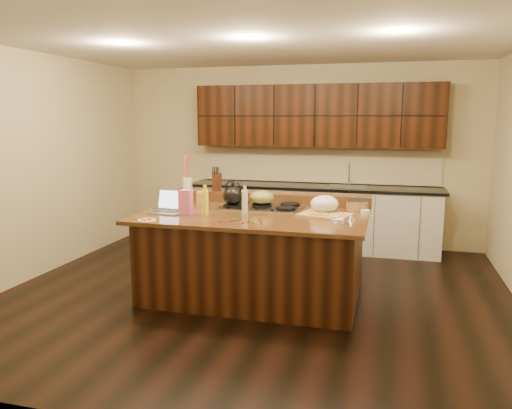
# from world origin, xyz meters

# --- Properties ---
(room) EXTENTS (5.52, 5.02, 2.72)m
(room) POSITION_xyz_m (0.00, 0.00, 1.35)
(room) COLOR black
(room) RESTS_ON ground
(island) EXTENTS (2.40, 1.60, 0.92)m
(island) POSITION_xyz_m (0.00, 0.00, 0.46)
(island) COLOR black
(island) RESTS_ON ground
(back_ledge) EXTENTS (2.40, 0.30, 0.12)m
(back_ledge) POSITION_xyz_m (0.00, 0.70, 0.98)
(back_ledge) COLOR black
(back_ledge) RESTS_ON island
(cooktop) EXTENTS (0.92, 0.52, 0.05)m
(cooktop) POSITION_xyz_m (0.00, 0.30, 0.94)
(cooktop) COLOR gray
(cooktop) RESTS_ON island
(back_counter) EXTENTS (3.70, 0.66, 2.40)m
(back_counter) POSITION_xyz_m (0.30, 2.23, 0.98)
(back_counter) COLOR silver
(back_counter) RESTS_ON ground
(kettle) EXTENTS (0.27, 0.27, 0.20)m
(kettle) POSITION_xyz_m (-0.30, 0.17, 1.07)
(kettle) COLOR black
(kettle) RESTS_ON cooktop
(green_bowl) EXTENTS (0.36, 0.36, 0.15)m
(green_bowl) POSITION_xyz_m (0.00, 0.30, 1.04)
(green_bowl) COLOR olive
(green_bowl) RESTS_ON cooktop
(laptop) EXTENTS (0.36, 0.30, 0.24)m
(laptop) POSITION_xyz_m (-0.90, -0.21, 0.98)
(laptop) COLOR #B7B7BC
(laptop) RESTS_ON island
(oil_bottle) EXTENTS (0.09, 0.09, 0.27)m
(oil_bottle) POSITION_xyz_m (-0.46, -0.29, 1.06)
(oil_bottle) COLOR yellow
(oil_bottle) RESTS_ON island
(vinegar_bottle) EXTENTS (0.07, 0.07, 0.25)m
(vinegar_bottle) POSITION_xyz_m (-0.08, -0.11, 1.04)
(vinegar_bottle) COLOR silver
(vinegar_bottle) RESTS_ON island
(wooden_tray) EXTENTS (0.58, 0.49, 0.20)m
(wooden_tray) POSITION_xyz_m (0.74, 0.07, 1.01)
(wooden_tray) COLOR tan
(wooden_tray) RESTS_ON island
(ramekin_a) EXTENTS (0.13, 0.13, 0.04)m
(ramekin_a) POSITION_xyz_m (0.93, -0.32, 0.94)
(ramekin_a) COLOR white
(ramekin_a) RESTS_ON island
(ramekin_b) EXTENTS (0.13, 0.13, 0.04)m
(ramekin_b) POSITION_xyz_m (0.88, -0.18, 0.94)
(ramekin_b) COLOR white
(ramekin_b) RESTS_ON island
(ramekin_c) EXTENTS (0.10, 0.10, 0.04)m
(ramekin_c) POSITION_xyz_m (1.15, 0.23, 0.94)
(ramekin_c) COLOR white
(ramekin_c) RESTS_ON island
(strainer_bowl) EXTENTS (0.25, 0.25, 0.09)m
(strainer_bowl) POSITION_xyz_m (1.05, 0.43, 0.97)
(strainer_bowl) COLOR #996B3F
(strainer_bowl) RESTS_ON island
(kitchen_timer) EXTENTS (0.09, 0.09, 0.07)m
(kitchen_timer) POSITION_xyz_m (1.04, -0.17, 0.96)
(kitchen_timer) COLOR silver
(kitchen_timer) RESTS_ON island
(pink_bag) EXTENTS (0.15, 0.10, 0.26)m
(pink_bag) POSITION_xyz_m (-0.67, -0.30, 1.05)
(pink_bag) COLOR pink
(pink_bag) RESTS_ON island
(candy_plate) EXTENTS (0.24, 0.24, 0.01)m
(candy_plate) POSITION_xyz_m (-0.92, -0.69, 0.93)
(candy_plate) COLOR white
(candy_plate) RESTS_ON island
(package_box) EXTENTS (0.12, 0.10, 0.15)m
(package_box) POSITION_xyz_m (-0.72, 0.30, 1.00)
(package_box) COLOR #D6964B
(package_box) RESTS_ON island
(utensil_crock) EXTENTS (0.14, 0.14, 0.14)m
(utensil_crock) POSITION_xyz_m (-1.07, 0.70, 1.11)
(utensil_crock) COLOR white
(utensil_crock) RESTS_ON back_ledge
(knife_block) EXTENTS (0.15, 0.19, 0.21)m
(knife_block) POSITION_xyz_m (-0.68, 0.70, 1.14)
(knife_block) COLOR black
(knife_block) RESTS_ON back_ledge
(gumdrop_0) EXTENTS (0.02, 0.02, 0.02)m
(gumdrop_0) POSITION_xyz_m (0.16, -0.38, 0.93)
(gumdrop_0) COLOR red
(gumdrop_0) RESTS_ON island
(gumdrop_1) EXTENTS (0.02, 0.02, 0.02)m
(gumdrop_1) POSITION_xyz_m (-0.08, -0.46, 0.93)
(gumdrop_1) COLOR #198C26
(gumdrop_1) RESTS_ON island
(gumdrop_2) EXTENTS (0.02, 0.02, 0.02)m
(gumdrop_2) POSITION_xyz_m (0.20, -0.51, 0.93)
(gumdrop_2) COLOR red
(gumdrop_2) RESTS_ON island
(gumdrop_3) EXTENTS (0.02, 0.02, 0.02)m
(gumdrop_3) POSITION_xyz_m (0.14, -0.55, 0.93)
(gumdrop_3) COLOR #198C26
(gumdrop_3) RESTS_ON island
(gumdrop_4) EXTENTS (0.02, 0.02, 0.02)m
(gumdrop_4) POSITION_xyz_m (-0.19, -0.58, 0.93)
(gumdrop_4) COLOR red
(gumdrop_4) RESTS_ON island
(gumdrop_5) EXTENTS (0.02, 0.02, 0.02)m
(gumdrop_5) POSITION_xyz_m (0.07, -0.51, 0.93)
(gumdrop_5) COLOR #198C26
(gumdrop_5) RESTS_ON island
(gumdrop_6) EXTENTS (0.02, 0.02, 0.02)m
(gumdrop_6) POSITION_xyz_m (0.04, -0.57, 0.93)
(gumdrop_6) COLOR red
(gumdrop_6) RESTS_ON island
(gumdrop_7) EXTENTS (0.02, 0.02, 0.02)m
(gumdrop_7) POSITION_xyz_m (-0.04, -0.39, 0.93)
(gumdrop_7) COLOR #198C26
(gumdrop_7) RESTS_ON island
(gumdrop_8) EXTENTS (0.02, 0.02, 0.02)m
(gumdrop_8) POSITION_xyz_m (-0.08, -0.53, 0.93)
(gumdrop_8) COLOR red
(gumdrop_8) RESTS_ON island
(gumdrop_9) EXTENTS (0.02, 0.02, 0.02)m
(gumdrop_9) POSITION_xyz_m (-0.10, -0.44, 0.93)
(gumdrop_9) COLOR #198C26
(gumdrop_9) RESTS_ON island
(gumdrop_10) EXTENTS (0.02, 0.02, 0.02)m
(gumdrop_10) POSITION_xyz_m (-0.11, -0.51, 0.93)
(gumdrop_10) COLOR red
(gumdrop_10) RESTS_ON island
(gumdrop_11) EXTENTS (0.02, 0.02, 0.02)m
(gumdrop_11) POSITION_xyz_m (0.20, -0.48, 0.93)
(gumdrop_11) COLOR #198C26
(gumdrop_11) RESTS_ON island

